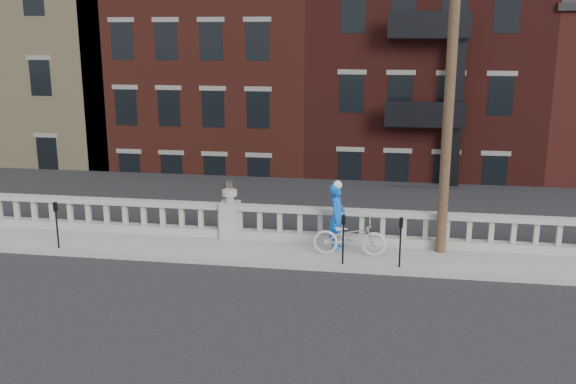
% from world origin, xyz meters
% --- Properties ---
extents(ground, '(120.00, 120.00, 0.00)m').
position_xyz_m(ground, '(0.00, 0.00, 0.00)').
color(ground, black).
rests_on(ground, ground).
extents(sidewalk, '(32.00, 2.20, 0.15)m').
position_xyz_m(sidewalk, '(0.00, 3.00, 0.07)').
color(sidewalk, gray).
rests_on(sidewalk, ground).
extents(balustrade, '(28.00, 0.34, 1.03)m').
position_xyz_m(balustrade, '(0.00, 3.95, 0.64)').
color(balustrade, gray).
rests_on(balustrade, sidewalk).
extents(planter_pedestal, '(0.55, 0.55, 1.76)m').
position_xyz_m(planter_pedestal, '(0.00, 3.95, 0.83)').
color(planter_pedestal, gray).
rests_on(planter_pedestal, sidewalk).
extents(lower_level, '(80.00, 44.00, 20.80)m').
position_xyz_m(lower_level, '(0.56, 23.04, 2.63)').
color(lower_level, '#605E59').
rests_on(lower_level, ground).
extents(utility_pole, '(1.60, 0.28, 10.00)m').
position_xyz_m(utility_pole, '(6.20, 3.60, 5.24)').
color(utility_pole, '#422D1E').
rests_on(utility_pole, sidewalk).
extents(parking_meter_b, '(0.10, 0.09, 1.36)m').
position_xyz_m(parking_meter_b, '(-4.63, 2.15, 1.00)').
color(parking_meter_b, black).
rests_on(parking_meter_b, sidewalk).
extents(parking_meter_c, '(0.10, 0.09, 1.36)m').
position_xyz_m(parking_meter_c, '(3.55, 2.15, 1.00)').
color(parking_meter_c, black).
rests_on(parking_meter_c, sidewalk).
extents(parking_meter_d, '(0.10, 0.09, 1.36)m').
position_xyz_m(parking_meter_d, '(5.05, 2.15, 1.00)').
color(parking_meter_d, black).
rests_on(parking_meter_d, sidewalk).
extents(bicycle, '(2.05, 0.77, 1.07)m').
position_xyz_m(bicycle, '(3.68, 2.91, 0.68)').
color(bicycle, silver).
rests_on(bicycle, sidewalk).
extents(cyclist, '(0.56, 0.76, 1.89)m').
position_xyz_m(cyclist, '(3.27, 3.41, 1.10)').
color(cyclist, blue).
rests_on(cyclist, sidewalk).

